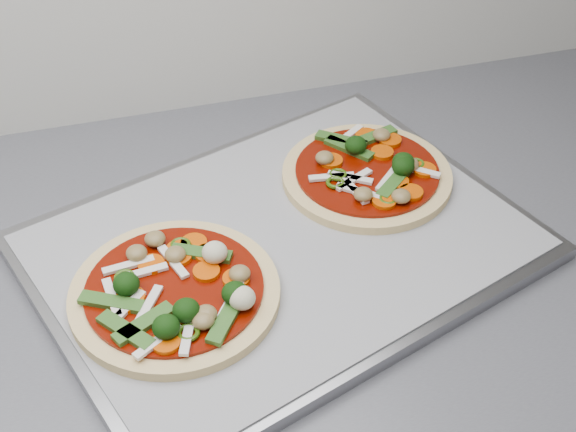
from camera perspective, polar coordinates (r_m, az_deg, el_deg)
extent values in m
cube|color=#5A5A61|center=(0.83, 8.03, -2.63)|extent=(3.60, 0.60, 0.04)
cube|color=gray|center=(0.79, -0.42, -2.18)|extent=(0.55, 0.47, 0.02)
cube|color=gray|center=(0.79, -0.43, -1.72)|extent=(0.53, 0.45, 0.00)
cylinder|color=#E8D083|center=(0.73, -8.05, -5.49)|extent=(0.20, 0.20, 0.01)
cylinder|color=#720A01|center=(0.73, -8.10, -5.11)|extent=(0.17, 0.17, 0.00)
cube|color=white|center=(0.71, -11.46, -6.50)|extent=(0.04, 0.04, 0.00)
cube|color=white|center=(0.68, -9.26, -8.76)|extent=(0.05, 0.03, 0.00)
cylinder|color=#D44E00|center=(0.73, -5.82, -3.95)|extent=(0.03, 0.03, 0.00)
ellipsoid|color=#11330A|center=(0.70, -3.79, -5.50)|extent=(0.03, 0.03, 0.02)
cylinder|color=#D44E00|center=(0.76, -7.73, -2.36)|extent=(0.03, 0.03, 0.00)
cube|color=white|center=(0.71, -9.90, -6.29)|extent=(0.03, 0.05, 0.00)
cube|color=white|center=(0.75, -8.17, -3.24)|extent=(0.02, 0.05, 0.00)
ellipsoid|color=olive|center=(0.69, -5.88, -6.96)|extent=(0.03, 0.03, 0.01)
cube|color=white|center=(0.74, -10.36, -3.99)|extent=(0.05, 0.01, 0.00)
ellipsoid|color=#11330A|center=(0.68, -8.66, -7.80)|extent=(0.03, 0.03, 0.02)
cylinder|color=#D44E00|center=(0.68, -8.67, -8.88)|extent=(0.03, 0.03, 0.00)
ellipsoid|color=#11330A|center=(0.72, -11.43, -4.76)|extent=(0.03, 0.03, 0.02)
ellipsoid|color=beige|center=(0.74, -5.23, -2.60)|extent=(0.03, 0.03, 0.02)
cube|color=white|center=(0.75, -11.28, -3.45)|extent=(0.05, 0.01, 0.00)
ellipsoid|color=olive|center=(0.75, -8.02, -2.72)|extent=(0.03, 0.03, 0.01)
ellipsoid|color=olive|center=(0.75, -10.72, -2.60)|extent=(0.03, 0.03, 0.01)
cube|color=#386B22|center=(0.75, -6.19, -2.65)|extent=(0.06, 0.04, 0.00)
cube|color=white|center=(0.68, -7.12, -8.26)|extent=(0.02, 0.05, 0.00)
cube|color=#386B22|center=(0.70, -10.21, -7.53)|extent=(0.06, 0.04, 0.00)
cube|color=white|center=(0.72, -12.41, -5.68)|extent=(0.01, 0.05, 0.00)
cube|color=#386B22|center=(0.69, -11.47, -7.99)|extent=(0.05, 0.05, 0.00)
torus|color=#2F500B|center=(0.76, -7.65, -2.06)|extent=(0.02, 0.02, 0.00)
torus|color=#2F500B|center=(0.74, -11.52, -4.30)|extent=(0.02, 0.02, 0.00)
cylinder|color=#D44E00|center=(0.70, -7.15, -6.92)|extent=(0.03, 0.03, 0.00)
cylinder|color=#D44E00|center=(0.75, -5.72, -2.68)|extent=(0.03, 0.03, 0.00)
cylinder|color=#D44E00|center=(0.72, -3.71, -4.48)|extent=(0.03, 0.03, 0.00)
cylinder|color=#D44E00|center=(0.72, -11.09, -5.69)|extent=(0.03, 0.03, 0.00)
cube|color=white|center=(0.71, -4.05, -5.91)|extent=(0.03, 0.04, 0.00)
cylinder|color=#D44E00|center=(0.76, -6.71, -1.91)|extent=(0.03, 0.03, 0.00)
ellipsoid|color=olive|center=(0.72, -3.46, -4.11)|extent=(0.02, 0.02, 0.01)
cube|color=#386B22|center=(0.69, -4.41, -7.29)|extent=(0.05, 0.06, 0.00)
cylinder|color=#D44E00|center=(0.75, -9.70, -3.40)|extent=(0.03, 0.03, 0.00)
ellipsoid|color=#11330A|center=(0.69, -7.25, -6.67)|extent=(0.03, 0.03, 0.02)
torus|color=#2F500B|center=(0.68, -7.11, -8.23)|extent=(0.03, 0.03, 0.00)
ellipsoid|color=olive|center=(0.69, -6.05, -7.37)|extent=(0.03, 0.03, 0.01)
cylinder|color=#D44E00|center=(0.75, -7.79, -2.88)|extent=(0.03, 0.03, 0.00)
ellipsoid|color=olive|center=(0.77, -9.44, -1.61)|extent=(0.02, 0.02, 0.01)
cube|color=#386B22|center=(0.72, -12.46, -6.00)|extent=(0.06, 0.04, 0.00)
cylinder|color=#D44E00|center=(0.72, -11.59, -6.12)|extent=(0.03, 0.03, 0.00)
ellipsoid|color=beige|center=(0.70, -3.29, -5.84)|extent=(0.03, 0.03, 0.02)
cylinder|color=#E8D083|center=(0.86, 5.62, 2.89)|extent=(0.22, 0.22, 0.01)
cylinder|color=#720A01|center=(0.86, 5.65, 3.24)|extent=(0.19, 0.19, 0.00)
cylinder|color=#D44E00|center=(0.84, 7.76, 2.44)|extent=(0.03, 0.03, 0.00)
cube|color=#386B22|center=(0.90, 6.08, 5.62)|extent=(0.06, 0.03, 0.00)
ellipsoid|color=olive|center=(0.86, 8.64, 3.66)|extent=(0.03, 0.03, 0.01)
cube|color=#386B22|center=(0.84, 7.57, 2.39)|extent=(0.05, 0.05, 0.00)
cube|color=white|center=(0.84, 7.15, 2.71)|extent=(0.04, 0.04, 0.00)
cylinder|color=#D44E00|center=(0.88, 6.71, 4.52)|extent=(0.04, 0.04, 0.00)
cylinder|color=#D44E00|center=(0.90, 5.58, 5.74)|extent=(0.03, 0.03, 0.00)
torus|color=#2F500B|center=(0.86, 9.05, 3.67)|extent=(0.03, 0.03, 0.00)
ellipsoid|color=#11330A|center=(0.85, 8.20, 3.81)|extent=(0.03, 0.03, 0.02)
cube|color=white|center=(0.90, 4.30, 5.72)|extent=(0.04, 0.03, 0.00)
cube|color=white|center=(0.84, 4.69, 2.59)|extent=(0.05, 0.03, 0.00)
cylinder|color=#D44E00|center=(0.86, 9.67, 3.26)|extent=(0.03, 0.03, 0.00)
cube|color=white|center=(0.84, 3.11, 2.79)|extent=(0.05, 0.01, 0.00)
cylinder|color=#D44E00|center=(0.90, 7.28, 5.38)|extent=(0.03, 0.03, 0.00)
ellipsoid|color=olive|center=(0.81, 8.05, 1.40)|extent=(0.03, 0.03, 0.01)
torus|color=#2F500B|center=(0.89, 4.43, 5.13)|extent=(0.02, 0.02, 0.00)
ellipsoid|color=#11330A|center=(0.87, 4.85, 5.04)|extent=(0.03, 0.03, 0.02)
cube|color=white|center=(0.82, 4.70, 1.88)|extent=(0.02, 0.05, 0.00)
cylinder|color=#D44E00|center=(0.86, 3.09, 3.95)|extent=(0.03, 0.03, 0.00)
ellipsoid|color=olive|center=(0.81, 5.37, 1.54)|extent=(0.02, 0.02, 0.01)
ellipsoid|color=olive|center=(0.90, 6.67, 5.74)|extent=(0.03, 0.03, 0.01)
torus|color=#2F500B|center=(0.81, 7.13, 1.21)|extent=(0.02, 0.02, 0.00)
torus|color=#2F500B|center=(0.84, 3.57, 2.94)|extent=(0.03, 0.03, 0.00)
ellipsoid|color=#11330A|center=(0.85, 8.20, 3.52)|extent=(0.03, 0.03, 0.02)
cube|color=white|center=(0.82, 5.04, 1.75)|extent=(0.04, 0.04, 0.00)
torus|color=#2F500B|center=(0.83, 3.39, 2.40)|extent=(0.02, 0.02, 0.00)
cube|color=#386B22|center=(0.89, 3.80, 5.41)|extent=(0.05, 0.05, 0.00)
cube|color=white|center=(0.84, 4.44, 2.74)|extent=(0.04, 0.03, 0.00)
cylinder|color=#D44E00|center=(0.81, 6.85, 1.07)|extent=(0.03, 0.03, 0.00)
cube|color=white|center=(0.86, 9.23, 3.23)|extent=(0.04, 0.04, 0.00)
ellipsoid|color=olive|center=(0.86, 2.62, 4.15)|extent=(0.03, 0.03, 0.01)
cylinder|color=#D44E00|center=(0.83, 8.74, 1.67)|extent=(0.03, 0.03, 0.00)
cube|color=#386B22|center=(0.88, 4.37, 4.83)|extent=(0.05, 0.05, 0.00)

